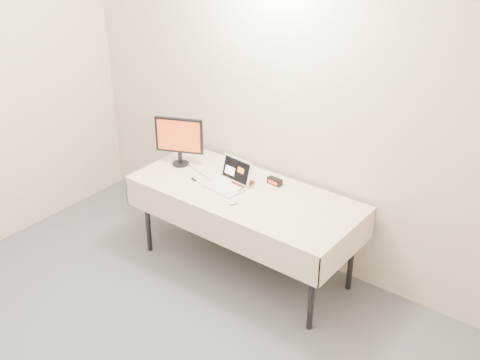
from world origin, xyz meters
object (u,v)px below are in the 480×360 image
Objects in this scene: book at (233,172)px; monitor at (179,138)px; laptop at (230,180)px; table at (245,198)px.

monitor is at bearing -178.48° from book.
laptop reaches higher than book.
book reaches higher than table.
monitor is (-0.72, 0.05, 0.31)m from table.
monitor reaches higher than book.
monitor is (-0.57, 0.04, 0.20)m from laptop.
book is (-0.01, 0.05, 0.05)m from laptop.
table is 4.40× the size of monitor.
book is at bearing 109.87° from laptop.
table is 0.79m from monitor.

